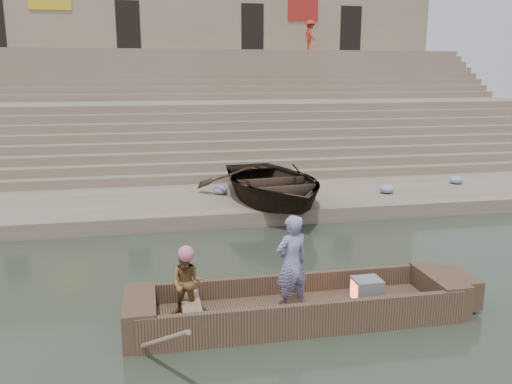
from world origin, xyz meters
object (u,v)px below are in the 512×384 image
object	(u,v)px
standing_man	(291,264)
pedestrian	(310,36)
television	(366,290)
beached_rowboat	(272,183)
main_rowboat	(298,313)
rowing_man	(187,283)

from	to	relation	value
standing_man	pedestrian	size ratio (longest dim) A/B	0.92
standing_man	television	bearing A→B (deg)	164.09
beached_rowboat	standing_man	bearing A→B (deg)	-106.89
main_rowboat	beached_rowboat	distance (m)	6.78
main_rowboat	rowing_man	xyz separation A→B (m)	(-1.81, 0.05, 0.66)
rowing_man	television	size ratio (longest dim) A/B	2.39
rowing_man	beached_rowboat	distance (m)	7.21
pedestrian	standing_man	bearing A→B (deg)	160.85
main_rowboat	rowing_man	distance (m)	1.92
television	pedestrian	size ratio (longest dim) A/B	0.26
television	pedestrian	xyz separation A→B (m)	(5.70, 22.10, 5.65)
standing_man	beached_rowboat	bearing A→B (deg)	-120.27
rowing_man	pedestrian	bearing A→B (deg)	86.32
standing_man	television	xyz separation A→B (m)	(1.34, 0.09, -0.60)
standing_man	pedestrian	world-z (taller)	pedestrian
main_rowboat	television	world-z (taller)	television
standing_man	pedestrian	distance (m)	23.82
main_rowboat	rowing_man	world-z (taller)	rowing_man
standing_man	main_rowboat	bearing A→B (deg)	-167.89
pedestrian	rowing_man	bearing A→B (deg)	156.93
beached_rowboat	main_rowboat	bearing A→B (deg)	-105.81
main_rowboat	pedestrian	world-z (taller)	pedestrian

